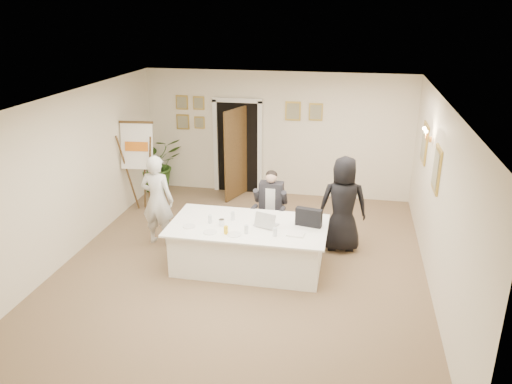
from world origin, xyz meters
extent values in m
plane|color=brown|center=(0.00, 0.00, 0.00)|extent=(7.00, 7.00, 0.00)
cube|color=white|center=(0.00, 0.00, 2.80)|extent=(6.00, 7.00, 0.02)
cube|color=beige|center=(0.00, 3.50, 1.40)|extent=(6.00, 0.10, 2.80)
cube|color=beige|center=(0.00, -3.50, 1.40)|extent=(6.00, 0.10, 2.80)
cube|color=beige|center=(-3.00, 0.00, 1.40)|extent=(0.10, 7.00, 2.80)
cube|color=beige|center=(3.00, 0.00, 1.40)|extent=(0.10, 7.00, 2.80)
cube|color=black|center=(-0.90, 3.47, 1.05)|extent=(0.92, 0.06, 2.10)
cube|color=white|center=(-1.42, 3.44, 1.05)|extent=(0.10, 0.06, 2.20)
cube|color=white|center=(-0.38, 3.44, 1.05)|extent=(0.10, 0.06, 2.20)
cube|color=#3A2512|center=(-0.85, 3.05, 1.03)|extent=(0.33, 0.81, 2.02)
cube|color=white|center=(0.10, -0.08, 0.38)|extent=(2.38, 1.19, 0.75)
cube|color=white|center=(0.10, -0.08, 0.76)|extent=(2.56, 1.37, 0.03)
cube|color=white|center=(-2.64, 1.83, 1.44)|extent=(0.68, 0.26, 0.93)
imported|color=silver|center=(-1.70, 0.50, 0.84)|extent=(0.64, 0.44, 1.68)
imported|color=black|center=(1.59, 0.90, 0.86)|extent=(0.89, 0.63, 1.72)
imported|color=#30541C|center=(-2.80, 3.20, 0.64)|extent=(1.52, 1.49, 1.27)
cube|color=black|center=(1.06, 0.07, 0.92)|extent=(0.44, 0.20, 0.30)
cube|color=white|center=(0.90, -0.32, 0.79)|extent=(0.29, 0.22, 0.03)
cylinder|color=white|center=(-0.82, -0.34, 0.78)|extent=(0.25, 0.25, 0.01)
cylinder|color=white|center=(-0.43, -0.49, 0.78)|extent=(0.27, 0.27, 0.01)
cylinder|color=white|center=(-0.04, -0.50, 0.78)|extent=(0.24, 0.24, 0.01)
cylinder|color=silver|center=(-0.53, -0.14, 0.84)|extent=(0.07, 0.07, 0.14)
cylinder|color=silver|center=(0.14, -0.41, 0.84)|extent=(0.08, 0.08, 0.14)
cylinder|color=silver|center=(0.59, -0.42, 0.84)|extent=(0.07, 0.07, 0.14)
cylinder|color=silver|center=(-0.19, 0.06, 0.84)|extent=(0.07, 0.07, 0.14)
cylinder|color=yellow|center=(-0.17, -0.49, 0.84)|extent=(0.08, 0.08, 0.13)
cylinder|color=silver|center=(-0.32, -0.20, 0.83)|extent=(0.12, 0.12, 0.11)
camera|label=1|loc=(1.66, -7.33, 4.13)|focal=35.00mm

